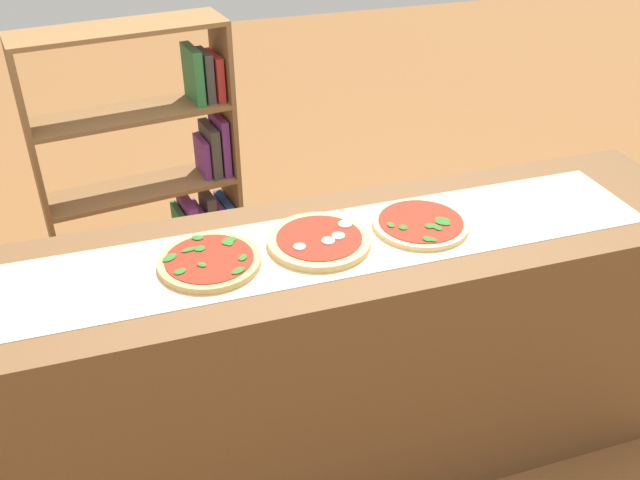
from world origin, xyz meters
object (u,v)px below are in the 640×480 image
Objects in this scene: pizza_spinach_2 at (421,223)px; bookshelf at (170,193)px; pizza_spinach_0 at (210,261)px; pizza_mozzarella_1 at (319,240)px.

bookshelf is at bearing 123.31° from pizza_spinach_2.
pizza_spinach_0 is 1.09m from bookshelf.
pizza_spinach_2 is at bearing -0.19° from pizza_mozzarella_1.
pizza_mozzarella_1 is (0.34, 0.01, 0.00)m from pizza_spinach_0.
bookshelf is at bearing 90.57° from pizza_spinach_0.
pizza_mozzarella_1 is 0.23× the size of bookshelf.
pizza_spinach_0 is at bearing -179.26° from pizza_spinach_2.
pizza_spinach_0 is at bearing -89.43° from bookshelf.
pizza_mozzarella_1 is at bearing 1.67° from pizza_spinach_0.
bookshelf reaches higher than pizza_spinach_2.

